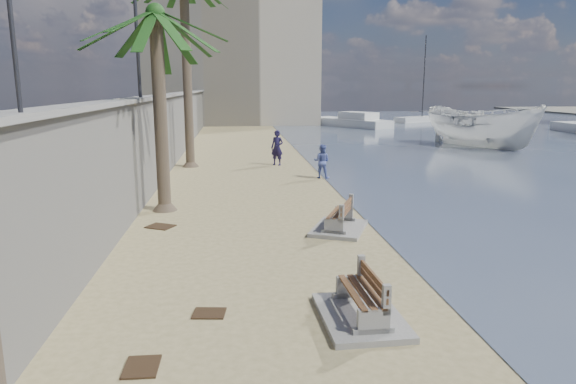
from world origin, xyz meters
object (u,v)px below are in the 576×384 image
sailboat_west (422,119)px  bench_far (339,218)px  palm_mid (155,15)px  yacht_far (350,123)px  person_b (322,160)px  bench_near (361,300)px  person_a (277,145)px  boat_cruiser (482,125)px

sailboat_west → bench_far: bearing=-113.1°
palm_mid → yacht_far: 37.40m
person_b → bench_near: bearing=105.2°
bench_far → palm_mid: bearing=150.6°
person_b → sailboat_west: bearing=-94.6°
bench_near → person_a: 17.93m
person_a → boat_cruiser: size_ratio=0.54×
person_b → bench_far: bearing=105.8°
person_a → boat_cruiser: boat_cruiser is taller
bench_near → bench_far: 5.66m
person_a → yacht_far: bearing=99.4°
bench_near → sailboat_west: (19.26, 48.94, -0.05)m
yacht_far → sailboat_west: 11.54m
bench_near → sailboat_west: bearing=68.5°
boat_cruiser → sailboat_west: size_ratio=0.39×
yacht_far → bench_near: bearing=135.6°
palm_mid → person_b: palm_mid is taller
bench_far → person_b: 8.40m
person_a → yacht_far: (9.45, 24.84, -0.68)m
bench_far → yacht_far: 38.17m
bench_far → boat_cruiser: (13.44, 18.85, 1.13)m
yacht_far → palm_mid: bearing=126.0°
person_a → yacht_far: size_ratio=0.22×
palm_mid → boat_cruiser: size_ratio=1.87×
bench_near → person_b: person_b is taller
palm_mid → bench_near: bearing=-62.6°
bench_far → yacht_far: yacht_far is taller
bench_near → boat_cruiser: boat_cruiser is taller
sailboat_west → yacht_far: bearing=-147.7°
palm_mid → boat_cruiser: palm_mid is taller
person_a → person_b: person_a is taller
person_b → sailboat_west: 39.15m
bench_near → person_b: (1.69, 13.95, 0.46)m
person_a → boat_cruiser: 15.60m
boat_cruiser → yacht_far: bearing=75.7°
sailboat_west → boat_cruiser: bearing=-101.7°
yacht_far → bench_far: bearing=134.9°
palm_mid → yacht_far: bearing=67.8°
palm_mid → sailboat_west: bearing=59.6°
bench_near → bench_far: bench_near is taller
palm_mid → boat_cruiser: (18.64, 15.92, -4.61)m
bench_near → boat_cruiser: (14.21, 24.46, 1.13)m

